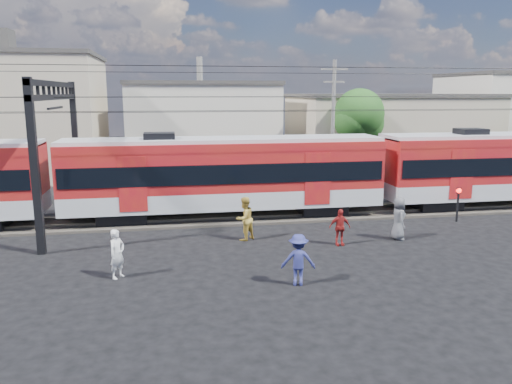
% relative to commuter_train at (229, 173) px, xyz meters
% --- Properties ---
extents(ground, '(120.00, 120.00, 0.00)m').
position_rel_commuter_train_xyz_m(ground, '(1.83, -8.00, -2.40)').
color(ground, black).
rests_on(ground, ground).
extents(track_bed, '(70.00, 3.40, 0.12)m').
position_rel_commuter_train_xyz_m(track_bed, '(1.83, 0.00, -2.34)').
color(track_bed, '#2D2823').
rests_on(track_bed, ground).
extents(rail_near, '(70.00, 0.12, 0.12)m').
position_rel_commuter_train_xyz_m(rail_near, '(1.83, -0.75, -2.22)').
color(rail_near, '#59544C').
rests_on(rail_near, track_bed).
extents(rail_far, '(70.00, 0.12, 0.12)m').
position_rel_commuter_train_xyz_m(rail_far, '(1.83, 0.75, -2.22)').
color(rail_far, '#59544C').
rests_on(rail_far, track_bed).
extents(commuter_train, '(50.30, 3.08, 4.17)m').
position_rel_commuter_train_xyz_m(commuter_train, '(0.00, 0.00, 0.00)').
color(commuter_train, black).
rests_on(commuter_train, ground).
extents(catenary, '(70.00, 9.30, 7.52)m').
position_rel_commuter_train_xyz_m(catenary, '(-6.82, -0.00, 2.73)').
color(catenary, black).
rests_on(catenary, ground).
extents(building_west, '(14.28, 10.20, 9.30)m').
position_rel_commuter_train_xyz_m(building_west, '(-15.17, 16.00, 2.25)').
color(building_west, tan).
rests_on(building_west, ground).
extents(building_midwest, '(12.24, 12.24, 7.30)m').
position_rel_commuter_train_xyz_m(building_midwest, '(-0.17, 19.00, 1.25)').
color(building_midwest, beige).
rests_on(building_midwest, ground).
extents(building_mideast, '(16.32, 10.20, 6.30)m').
position_rel_commuter_train_xyz_m(building_mideast, '(15.83, 16.00, 0.75)').
color(building_mideast, tan).
rests_on(building_mideast, ground).
extents(building_east, '(10.20, 10.20, 8.30)m').
position_rel_commuter_train_xyz_m(building_east, '(29.83, 20.00, 1.75)').
color(building_east, beige).
rests_on(building_east, ground).
extents(utility_pole_mid, '(1.80, 0.24, 8.50)m').
position_rel_commuter_train_xyz_m(utility_pole_mid, '(7.83, 7.00, 2.13)').
color(utility_pole_mid, slate).
rests_on(utility_pole_mid, ground).
extents(tree_near, '(3.82, 3.64, 6.72)m').
position_rel_commuter_train_xyz_m(tree_near, '(11.02, 10.09, 2.26)').
color(tree_near, '#382619').
rests_on(tree_near, ground).
extents(pedestrian_a, '(0.73, 0.76, 1.75)m').
position_rel_commuter_train_xyz_m(pedestrian_a, '(-4.87, -7.76, -1.52)').
color(pedestrian_a, silver).
rests_on(pedestrian_a, ground).
extents(pedestrian_b, '(1.19, 1.15, 1.93)m').
position_rel_commuter_train_xyz_m(pedestrian_b, '(0.21, -3.98, -1.43)').
color(pedestrian_b, gold).
rests_on(pedestrian_b, ground).
extents(pedestrian_c, '(1.25, 0.87, 1.78)m').
position_rel_commuter_train_xyz_m(pedestrian_c, '(1.20, -9.50, -1.51)').
color(pedestrian_c, navy).
rests_on(pedestrian_c, ground).
extents(pedestrian_d, '(0.93, 0.39, 1.58)m').
position_rel_commuter_train_xyz_m(pedestrian_d, '(4.08, -5.45, -1.61)').
color(pedestrian_d, maroon).
rests_on(pedestrian_d, ground).
extents(pedestrian_e, '(0.70, 0.99, 1.91)m').
position_rel_commuter_train_xyz_m(pedestrian_e, '(6.92, -5.08, -1.45)').
color(pedestrian_e, '#4A4A4F').
rests_on(pedestrian_e, ground).
extents(crossing_signal, '(0.26, 0.26, 1.76)m').
position_rel_commuter_train_xyz_m(crossing_signal, '(11.25, -2.68, -1.18)').
color(crossing_signal, black).
rests_on(crossing_signal, ground).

